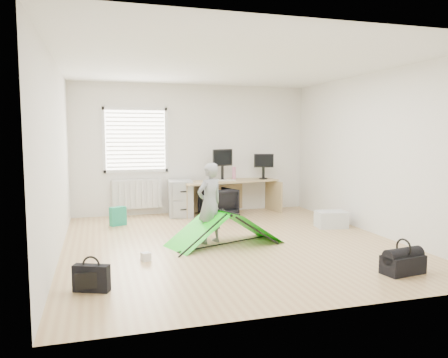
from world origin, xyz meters
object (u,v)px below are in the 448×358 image
object	(u,v)px
thermos	(234,173)
office_chair	(218,202)
monitor_right	(263,170)
kite	(225,228)
filing_cabinet	(180,198)
laptop_bag	(91,278)
person	(210,203)
duffel_bag	(403,264)
desk	(229,197)
monitor_left	(222,169)
storage_crate	(331,219)

from	to	relation	value
thermos	office_chair	world-z (taller)	thermos
monitor_right	kite	xyz separation A→B (m)	(-1.61, -2.52, -0.65)
thermos	filing_cabinet	bearing A→B (deg)	-173.19
laptop_bag	filing_cabinet	bearing A→B (deg)	90.33
filing_cabinet	person	distance (m)	2.33
person	kite	world-z (taller)	person
duffel_bag	laptop_bag	bearing A→B (deg)	164.87
desk	monitor_left	xyz separation A→B (m)	(-0.14, 0.02, 0.59)
desk	laptop_bag	world-z (taller)	desk
thermos	storage_crate	world-z (taller)	thermos
person	laptop_bag	size ratio (longest dim) A/B	3.20
monitor_left	duffel_bag	bearing A→B (deg)	-101.14
office_chair	kite	world-z (taller)	office_chair
kite	storage_crate	distance (m)	2.28
monitor_right	duffel_bag	size ratio (longest dim) A/B	0.82
desk	storage_crate	xyz separation A→B (m)	(1.37, -1.83, -0.20)
storage_crate	kite	bearing A→B (deg)	-163.65
kite	thermos	bearing A→B (deg)	49.49
monitor_right	office_chair	size ratio (longest dim) A/B	0.66
thermos	storage_crate	size ratio (longest dim) A/B	0.52
monitor_left	storage_crate	world-z (taller)	monitor_left
thermos	kite	distance (m)	2.87
person	laptop_bag	distance (m)	2.45
thermos	laptop_bag	bearing A→B (deg)	-125.13
desk	laptop_bag	xyz separation A→B (m)	(-2.74, -3.97, -0.21)
laptop_bag	thermos	bearing A→B (deg)	78.40
thermos	person	world-z (taller)	person
filing_cabinet	kite	size ratio (longest dim) A/B	0.44
desk	monitor_right	bearing A→B (deg)	-7.20
monitor_right	person	world-z (taller)	person
monitor_left	storage_crate	size ratio (longest dim) A/B	0.96
storage_crate	duffel_bag	distance (m)	2.61
laptop_bag	duffel_bag	size ratio (longest dim) A/B	0.75
desk	person	distance (m)	2.53
desk	person	size ratio (longest dim) A/B	1.66
desk	office_chair	bearing A→B (deg)	-150.42
monitor_left	office_chair	size ratio (longest dim) A/B	0.79
thermos	laptop_bag	world-z (taller)	thermos
filing_cabinet	thermos	bearing A→B (deg)	13.27
filing_cabinet	monitor_left	world-z (taller)	monitor_left
filing_cabinet	laptop_bag	xyz separation A→B (m)	(-1.71, -3.98, -0.22)
office_chair	duffel_bag	distance (m)	4.30
filing_cabinet	thermos	world-z (taller)	thermos
storage_crate	duffel_bag	size ratio (longest dim) A/B	1.02
monitor_left	laptop_bag	xyz separation A→B (m)	(-2.61, -3.99, -0.80)
monitor_left	kite	distance (m)	2.68
office_chair	laptop_bag	world-z (taller)	office_chair
filing_cabinet	office_chair	world-z (taller)	filing_cabinet
office_chair	kite	size ratio (longest dim) A/B	0.38
person	duffel_bag	bearing A→B (deg)	105.98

